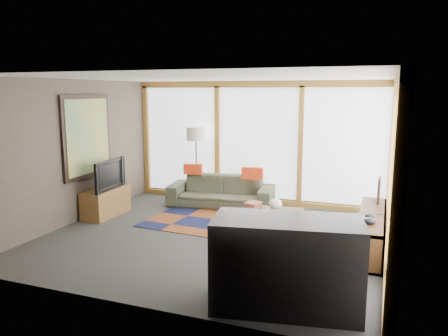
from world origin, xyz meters
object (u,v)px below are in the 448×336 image
at_px(sofa, 221,191).
at_px(floor_lamp, 196,164).
at_px(bookshelf, 371,231).
at_px(tv_console, 106,202).
at_px(coffee_table, 272,220).
at_px(television, 106,175).
at_px(bar_counter, 287,264).

height_order(sofa, floor_lamp, floor_lamp).
height_order(sofa, bookshelf, sofa).
height_order(floor_lamp, tv_console, floor_lamp).
distance_m(coffee_table, tv_console, 3.25).
bearing_deg(bookshelf, sofa, 153.54).
xyz_separation_m(sofa, television, (-1.79, -1.48, 0.50)).
distance_m(tv_console, television, 0.56).
bearing_deg(sofa, bookshelf, -33.07).
xyz_separation_m(coffee_table, bookshelf, (1.66, -0.34, 0.09)).
xyz_separation_m(coffee_table, television, (-3.20, -0.29, 0.64)).
relative_size(sofa, television, 2.18).
relative_size(coffee_table, tv_console, 1.01).
relative_size(coffee_table, bar_counter, 0.66).
height_order(tv_console, bar_counter, bar_counter).
bearing_deg(floor_lamp, sofa, -18.70).
bearing_deg(bar_counter, coffee_table, 97.34).
distance_m(floor_lamp, bar_counter, 5.00).
bearing_deg(tv_console, coffee_table, 4.57).
distance_m(coffee_table, television, 3.27).
xyz_separation_m(floor_lamp, tv_console, (-1.18, -1.67, -0.55)).
bearing_deg(sofa, tv_console, -148.56).
xyz_separation_m(floor_lamp, coffee_table, (2.07, -1.41, -0.63)).
distance_m(floor_lamp, bookshelf, 4.15).
bearing_deg(sofa, television, -147.20).
relative_size(bookshelf, bar_counter, 1.34).
xyz_separation_m(tv_console, television, (0.05, -0.03, 0.55)).
bearing_deg(television, bookshelf, -93.92).
xyz_separation_m(floor_lamp, bookshelf, (3.72, -1.75, -0.54)).
xyz_separation_m(sofa, floor_lamp, (-0.66, 0.22, 0.49)).
distance_m(bookshelf, television, 4.89).
relative_size(sofa, coffee_table, 2.03).
bearing_deg(floor_lamp, television, -123.66).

